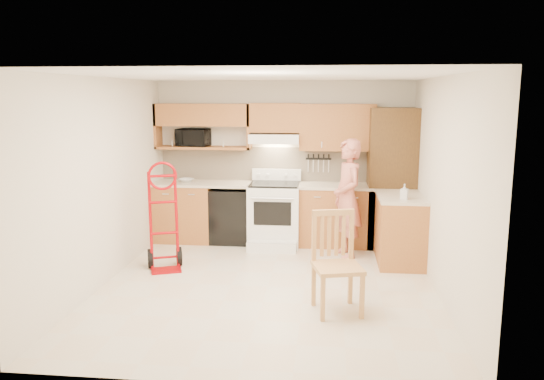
% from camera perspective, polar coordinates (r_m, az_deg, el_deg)
% --- Properties ---
extents(floor, '(4.00, 4.50, 0.02)m').
position_cam_1_polar(floor, '(6.59, -0.47, -10.32)').
color(floor, beige).
rests_on(floor, ground).
extents(ceiling, '(4.00, 4.50, 0.02)m').
position_cam_1_polar(ceiling, '(6.17, -0.50, 12.15)').
color(ceiling, white).
rests_on(ceiling, ground).
extents(wall_back, '(4.00, 0.02, 2.50)m').
position_cam_1_polar(wall_back, '(8.48, 1.26, 3.09)').
color(wall_back, beige).
rests_on(wall_back, ground).
extents(wall_front, '(4.00, 0.02, 2.50)m').
position_cam_1_polar(wall_front, '(4.07, -4.13, -4.78)').
color(wall_front, beige).
rests_on(wall_front, ground).
extents(wall_left, '(0.02, 4.50, 2.50)m').
position_cam_1_polar(wall_left, '(6.79, -17.60, 0.82)').
color(wall_left, beige).
rests_on(wall_left, ground).
extents(wall_right, '(0.02, 4.50, 2.50)m').
position_cam_1_polar(wall_right, '(6.35, 17.83, 0.20)').
color(wall_right, beige).
rests_on(wall_right, ground).
extents(backsplash, '(3.92, 0.03, 0.55)m').
position_cam_1_polar(backsplash, '(8.47, 1.24, 2.74)').
color(backsplash, beige).
rests_on(backsplash, wall_back).
extents(lower_cab_left, '(0.90, 0.60, 0.90)m').
position_cam_1_polar(lower_cab_left, '(8.59, -9.30, -2.37)').
color(lower_cab_left, '#9E6532').
rests_on(lower_cab_left, ground).
extents(dishwasher, '(0.60, 0.60, 0.85)m').
position_cam_1_polar(dishwasher, '(8.43, -4.37, -2.68)').
color(dishwasher, black).
rests_on(dishwasher, ground).
extents(lower_cab_right, '(1.14, 0.60, 0.90)m').
position_cam_1_polar(lower_cab_right, '(8.29, 6.79, -2.76)').
color(lower_cab_right, '#9E6532').
rests_on(lower_cab_right, ground).
extents(countertop_left, '(1.50, 0.63, 0.04)m').
position_cam_1_polar(countertop_left, '(8.43, -7.43, 0.69)').
color(countertop_left, beige).
rests_on(countertop_left, lower_cab_left).
extents(countertop_right, '(1.14, 0.63, 0.04)m').
position_cam_1_polar(countertop_right, '(8.20, 6.86, 0.44)').
color(countertop_right, beige).
rests_on(countertop_right, lower_cab_right).
extents(cab_return_right, '(0.60, 1.00, 0.90)m').
position_cam_1_polar(cab_return_right, '(7.58, 13.46, -4.22)').
color(cab_return_right, '#9E6532').
rests_on(cab_return_right, ground).
extents(countertop_return, '(0.63, 1.00, 0.04)m').
position_cam_1_polar(countertop_return, '(7.48, 13.61, -0.72)').
color(countertop_return, beige).
rests_on(countertop_return, cab_return_right).
extents(pantry_tall, '(0.70, 0.60, 2.10)m').
position_cam_1_polar(pantry_tall, '(8.23, 12.60, 1.22)').
color(pantry_tall, '#563815').
rests_on(pantry_tall, ground).
extents(upper_cab_left, '(1.50, 0.33, 0.34)m').
position_cam_1_polar(upper_cab_left, '(8.45, -7.38, 7.95)').
color(upper_cab_left, '#9E6532').
rests_on(upper_cab_left, wall_back).
extents(upper_shelf_mw, '(1.50, 0.33, 0.04)m').
position_cam_1_polar(upper_shelf_mw, '(8.48, -7.30, 4.51)').
color(upper_shelf_mw, '#9E6532').
rests_on(upper_shelf_mw, wall_back).
extents(upper_cab_center, '(0.76, 0.33, 0.44)m').
position_cam_1_polar(upper_cab_center, '(8.26, 0.34, 7.71)').
color(upper_cab_center, '#9E6532').
rests_on(upper_cab_center, wall_back).
extents(upper_cab_right, '(1.14, 0.33, 0.70)m').
position_cam_1_polar(upper_cab_right, '(8.23, 6.98, 6.65)').
color(upper_cab_right, '#9E6532').
rests_on(upper_cab_right, wall_back).
extents(range_hood, '(0.76, 0.46, 0.14)m').
position_cam_1_polar(range_hood, '(8.22, 0.29, 5.53)').
color(range_hood, white).
rests_on(range_hood, wall_back).
extents(knife_strip, '(0.40, 0.05, 0.29)m').
position_cam_1_polar(knife_strip, '(8.40, 4.97, 2.92)').
color(knife_strip, black).
rests_on(knife_strip, backsplash).
extents(microwave, '(0.53, 0.39, 0.27)m').
position_cam_1_polar(microwave, '(8.51, -8.41, 5.55)').
color(microwave, black).
rests_on(microwave, upper_shelf_mw).
extents(range, '(0.77, 1.01, 1.14)m').
position_cam_1_polar(range, '(8.16, 0.24, -2.05)').
color(range, white).
rests_on(range, ground).
extents(person, '(0.58, 0.71, 1.69)m').
position_cam_1_polar(person, '(7.62, 8.05, -0.90)').
color(person, '#C76D5A').
rests_on(person, ground).
extents(hand_truck, '(0.64, 0.62, 1.30)m').
position_cam_1_polar(hand_truck, '(7.17, -11.44, -3.31)').
color(hand_truck, '#A3050B').
rests_on(hand_truck, ground).
extents(dining_chair, '(0.60, 0.63, 1.07)m').
position_cam_1_polar(dining_chair, '(5.73, 7.02, -7.80)').
color(dining_chair, tan).
rests_on(dining_chair, ground).
extents(soap_bottle, '(0.12, 0.12, 0.20)m').
position_cam_1_polar(soap_bottle, '(7.20, 13.92, -0.17)').
color(soap_bottle, white).
rests_on(soap_bottle, countertop_return).
extents(bowl, '(0.27, 0.27, 0.05)m').
position_cam_1_polar(bowl, '(8.48, -9.13, 1.03)').
color(bowl, white).
rests_on(bowl, countertop_left).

